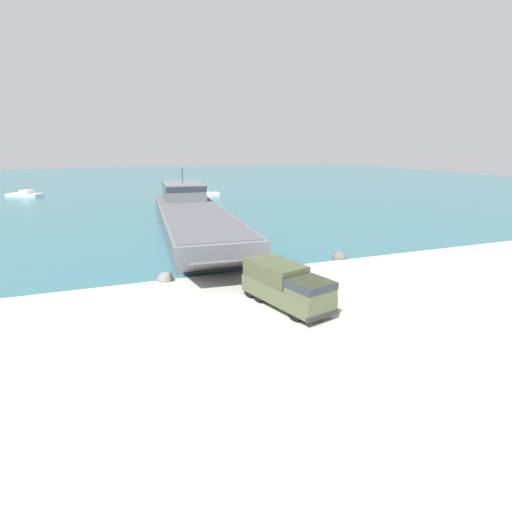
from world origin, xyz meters
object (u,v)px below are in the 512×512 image
(soldier_on_ramp, at_px, (324,286))
(mooring_bollard, at_px, (171,277))
(landing_craft, at_px, (192,213))
(moored_boat_a, at_px, (199,194))
(moored_boat_b, at_px, (25,194))
(military_truck, at_px, (286,285))

(soldier_on_ramp, xyz_separation_m, mooring_bollard, (-9.43, 7.56, -0.55))
(landing_craft, xyz_separation_m, soldier_on_ramp, (3.00, -29.94, -0.77))
(moored_boat_a, bearing_deg, mooring_bollard, 167.47)
(moored_boat_a, bearing_deg, landing_craft, 168.12)
(landing_craft, distance_m, soldier_on_ramp, 30.10)
(moored_boat_b, bearing_deg, landing_craft, -116.85)
(military_truck, distance_m, moored_boat_b, 78.27)
(landing_craft, height_order, moored_boat_a, landing_craft)
(landing_craft, xyz_separation_m, moored_boat_a, (7.93, 30.69, -1.20))
(mooring_bollard, bearing_deg, soldier_on_ramp, -38.71)
(moored_boat_a, distance_m, moored_boat_b, 36.76)
(military_truck, distance_m, soldier_on_ramp, 3.06)
(military_truck, bearing_deg, soldier_on_ramp, 77.96)
(moored_boat_a, height_order, moored_boat_b, moored_boat_a)
(mooring_bollard, bearing_deg, moored_boat_a, 74.86)
(military_truck, bearing_deg, landing_craft, 165.12)
(military_truck, distance_m, moored_boat_a, 61.30)
(landing_craft, distance_m, mooring_bollard, 23.32)
(moored_boat_a, xyz_separation_m, mooring_bollard, (-14.36, -53.07, -0.12))
(moored_boat_a, bearing_deg, moored_boat_b, 72.10)
(soldier_on_ramp, relative_size, moored_boat_b, 0.22)
(military_truck, relative_size, soldier_on_ramp, 4.48)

